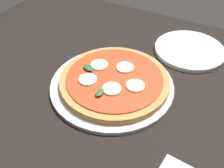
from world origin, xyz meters
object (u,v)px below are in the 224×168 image
serving_tray (112,85)px  pizza (114,80)px  plate_white (189,50)px  dining_table (110,97)px

serving_tray → pizza: (0.00, 0.01, 0.02)m
serving_tray → pizza: size_ratio=1.13×
serving_tray → plate_white: size_ratio=1.51×
serving_tray → pizza: pizza is taller
pizza → plate_white: pizza is taller
pizza → plate_white: 0.31m
serving_tray → plate_white: 0.32m
pizza → serving_tray: bearing=-130.2°
dining_table → pizza: 0.14m
dining_table → plate_white: (0.19, 0.23, 0.11)m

